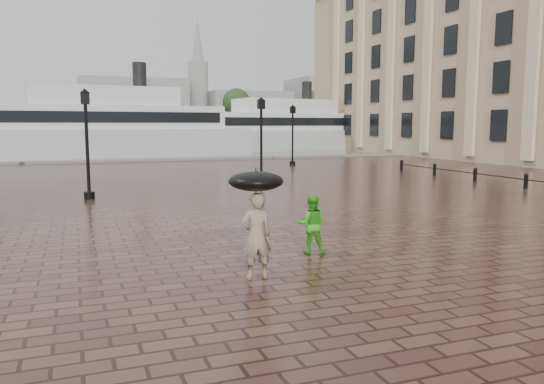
{
  "coord_description": "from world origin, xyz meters",
  "views": [
    {
      "loc": [
        -6.47,
        -13.16,
        3.1
      ],
      "look_at": [
        -1.86,
        -0.76,
        1.4
      ],
      "focal_mm": 35.0,
      "sensor_mm": 36.0,
      "label": 1
    }
  ],
  "objects_px": {
    "adult_pedestrian": "(256,236)",
    "ferry_far": "(285,130)",
    "child_pedestrian": "(312,224)",
    "ferry_near": "(107,128)",
    "street_lamps": "(167,138)"
  },
  "relations": [
    {
      "from": "child_pedestrian",
      "to": "ferry_near",
      "type": "distance_m",
      "value": 41.82
    },
    {
      "from": "child_pedestrian",
      "to": "ferry_far",
      "type": "relative_size",
      "value": 0.06
    },
    {
      "from": "ferry_near",
      "to": "street_lamps",
      "type": "bearing_deg",
      "value": -90.8
    },
    {
      "from": "street_lamps",
      "to": "child_pedestrian",
      "type": "height_order",
      "value": "street_lamps"
    },
    {
      "from": "ferry_near",
      "to": "ferry_far",
      "type": "relative_size",
      "value": 1.1
    },
    {
      "from": "street_lamps",
      "to": "ferry_near",
      "type": "bearing_deg",
      "value": 95.24
    },
    {
      "from": "adult_pedestrian",
      "to": "ferry_far",
      "type": "distance_m",
      "value": 52.81
    },
    {
      "from": "street_lamps",
      "to": "child_pedestrian",
      "type": "relative_size",
      "value": 15.1
    },
    {
      "from": "adult_pedestrian",
      "to": "ferry_near",
      "type": "bearing_deg",
      "value": -88.63
    },
    {
      "from": "child_pedestrian",
      "to": "ferry_near",
      "type": "xyz_separation_m",
      "value": [
        -2.34,
        41.71,
        1.99
      ]
    },
    {
      "from": "street_lamps",
      "to": "ferry_far",
      "type": "relative_size",
      "value": 0.84
    },
    {
      "from": "ferry_far",
      "to": "adult_pedestrian",
      "type": "bearing_deg",
      "value": -121.07
    },
    {
      "from": "adult_pedestrian",
      "to": "ferry_near",
      "type": "height_order",
      "value": "ferry_near"
    },
    {
      "from": "child_pedestrian",
      "to": "ferry_far",
      "type": "bearing_deg",
      "value": -87.43
    },
    {
      "from": "ferry_far",
      "to": "child_pedestrian",
      "type": "bearing_deg",
      "value": -119.72
    }
  ]
}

